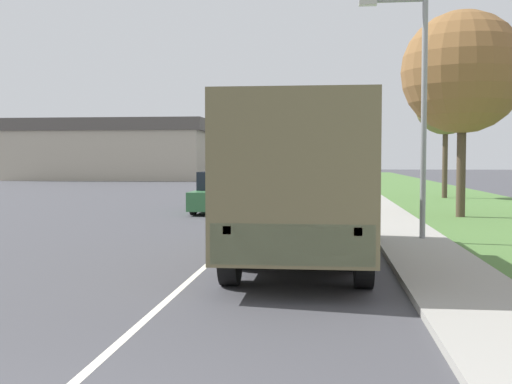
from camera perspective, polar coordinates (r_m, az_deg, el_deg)
ground_plane at (r=43.45m, az=3.17°, el=0.16°), size 180.00×180.00×0.00m
lane_centre_stripe at (r=43.45m, az=3.17°, el=0.16°), size 0.12×120.00×0.00m
sidewalk_right at (r=43.44m, az=9.11°, el=0.20°), size 1.80×120.00×0.12m
grass_strip_right at (r=43.88m, az=14.85°, el=0.10°), size 7.00×120.00×0.02m
military_truck at (r=12.90m, az=4.11°, el=1.33°), size 2.49×7.86×3.14m
car_nearest_ahead at (r=25.64m, az=-3.09°, el=-0.16°), size 1.85×4.71×1.60m
car_second_ahead at (r=33.18m, az=4.70°, el=0.41°), size 1.83×4.46×1.41m
car_third_ahead at (r=42.86m, az=1.14°, el=1.03°), size 1.82×3.92×1.51m
car_fourth_ahead at (r=53.76m, az=5.31°, el=1.42°), size 1.81×4.74×1.55m
car_farthest_ahead at (r=65.81m, az=2.39°, el=1.71°), size 1.74×4.57×1.54m
lamp_post at (r=16.58m, az=13.92°, el=8.72°), size 1.69×0.24×6.07m
tree_mid_right at (r=24.43m, az=17.90°, el=10.07°), size 4.37×4.37×7.37m
tree_far_right at (r=36.08m, az=16.52°, el=7.48°), size 3.29×3.29×6.69m
building_distant at (r=67.32m, az=-12.67°, el=3.69°), size 20.21×9.53×6.08m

